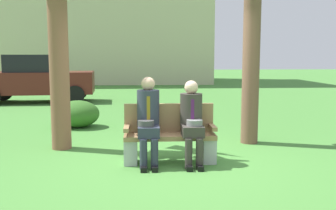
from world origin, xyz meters
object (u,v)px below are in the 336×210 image
object	(u,v)px
seated_man_right	(192,118)
parked_car_near	(36,79)
park_bench	(170,137)
shrub_near_bench	(78,114)
seated_man_left	(148,116)

from	to	relation	value
seated_man_right	parked_car_near	bearing A→B (deg)	118.48
park_bench	shrub_near_bench	size ratio (longest dim) A/B	1.41
park_bench	seated_man_left	bearing A→B (deg)	-159.73
park_bench	seated_man_right	size ratio (longest dim) A/B	1.10
seated_man_left	seated_man_right	bearing A→B (deg)	-0.51
parked_car_near	seated_man_right	bearing A→B (deg)	-61.52
seated_man_left	shrub_near_bench	world-z (taller)	seated_man_left
seated_man_right	park_bench	bearing A→B (deg)	158.98
shrub_near_bench	seated_man_left	bearing A→B (deg)	-63.92
shrub_near_bench	park_bench	bearing A→B (deg)	-58.40
seated_man_right	shrub_near_bench	world-z (taller)	seated_man_right
seated_man_right	shrub_near_bench	xyz separation A→B (m)	(-2.24, 3.23, -0.40)
seated_man_right	parked_car_near	world-z (taller)	parked_car_near
seated_man_left	shrub_near_bench	size ratio (longest dim) A/B	1.34
parked_car_near	seated_man_left	bearing A→B (deg)	-65.19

